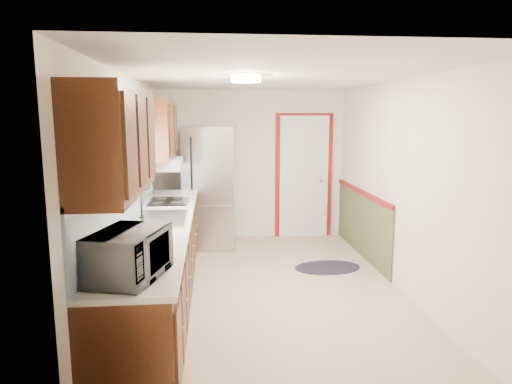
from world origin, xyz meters
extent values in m
cube|color=tan|center=(0.00, 0.00, 0.00)|extent=(3.20, 5.20, 0.12)
cube|color=white|center=(0.00, 0.00, 2.40)|extent=(3.20, 5.20, 0.12)
cube|color=white|center=(0.00, 2.50, 1.20)|extent=(3.20, 0.10, 2.40)
cube|color=white|center=(0.00, -2.50, 1.20)|extent=(3.20, 0.10, 2.40)
cube|color=white|center=(-1.50, 0.00, 1.20)|extent=(0.10, 5.20, 2.40)
cube|color=white|center=(1.50, 0.00, 1.20)|extent=(0.10, 5.20, 2.40)
cube|color=#361A0C|center=(-1.20, -0.30, 0.45)|extent=(0.60, 4.00, 0.90)
cube|color=silver|center=(-1.19, -0.30, 0.92)|extent=(0.63, 4.00, 0.04)
cube|color=#4E8EBE|center=(-1.49, -0.30, 1.22)|extent=(0.02, 4.00, 0.55)
cube|color=#361A0C|center=(-1.32, -1.60, 1.83)|extent=(0.35, 1.40, 0.75)
cube|color=#361A0C|center=(-1.32, 1.10, 1.83)|extent=(0.35, 1.20, 0.75)
cube|color=white|center=(-1.49, -0.20, 1.62)|extent=(0.02, 1.00, 0.90)
cube|color=#C23B24|center=(-1.44, -0.20, 1.97)|extent=(0.05, 1.12, 0.24)
cube|color=#B7B7BC|center=(-1.19, -0.20, 0.95)|extent=(0.52, 0.82, 0.02)
cube|color=white|center=(-1.27, 1.15, 1.38)|extent=(0.45, 0.60, 0.15)
cube|color=maroon|center=(0.85, 2.47, 1.00)|extent=(0.94, 0.05, 2.08)
cube|color=white|center=(0.85, 2.44, 1.00)|extent=(0.80, 0.04, 2.00)
cube|color=#47512D|center=(1.49, 1.35, 0.45)|extent=(0.02, 2.30, 0.90)
cube|color=maroon|center=(1.48, 1.35, 0.92)|extent=(0.04, 2.30, 0.06)
cylinder|color=#FFD88C|center=(-0.30, -0.20, 2.36)|extent=(0.30, 0.30, 0.06)
imported|color=white|center=(-1.20, -1.95, 1.14)|extent=(0.46, 0.64, 0.39)
cube|color=#B7B7BC|center=(-0.69, 2.05, 0.92)|extent=(0.83, 0.78, 1.84)
cylinder|color=black|center=(-0.95, 1.65, 0.83)|extent=(0.02, 0.02, 1.29)
ellipsoid|color=black|center=(0.86, 0.81, 0.01)|extent=(0.92, 0.64, 0.01)
cube|color=black|center=(-1.19, 0.75, 0.95)|extent=(0.47, 0.56, 0.02)
camera|label=1|loc=(-0.65, -4.88, 1.99)|focal=32.00mm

